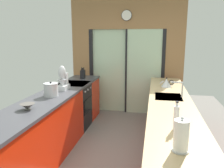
% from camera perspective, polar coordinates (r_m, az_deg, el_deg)
% --- Properties ---
extents(ground_plane, '(5.04, 7.60, 0.02)m').
position_cam_1_polar(ground_plane, '(3.99, 0.05, -15.41)').
color(ground_plane, slate).
extents(back_wall_unit, '(2.64, 0.12, 2.70)m').
position_cam_1_polar(back_wall_unit, '(5.33, 3.71, 8.66)').
color(back_wall_unit, olive).
rests_on(back_wall_unit, ground_plane).
extents(left_counter_run, '(0.62, 3.80, 0.92)m').
position_cam_1_polar(left_counter_run, '(3.66, -15.79, -10.30)').
color(left_counter_run, red).
rests_on(left_counter_run, ground_plane).
extents(right_counter_run, '(0.62, 3.80, 0.92)m').
position_cam_1_polar(right_counter_run, '(3.47, 14.33, -11.50)').
color(right_counter_run, red).
rests_on(right_counter_run, ground_plane).
extents(sink_faucet, '(0.19, 0.02, 0.24)m').
position_cam_1_polar(sink_faucet, '(3.53, 16.96, -0.69)').
color(sink_faucet, '#B7BABC').
rests_on(sink_faucet, right_counter_run).
extents(oven_range, '(0.60, 0.60, 0.92)m').
position_cam_1_polar(oven_range, '(4.62, -9.60, -5.43)').
color(oven_range, black).
rests_on(oven_range, ground_plane).
extents(mixing_bowl_far, '(0.19, 0.19, 0.08)m').
position_cam_1_polar(mixing_bowl_far, '(3.02, -20.74, -5.36)').
color(mixing_bowl_far, '#514C47').
rests_on(mixing_bowl_far, left_counter_run).
extents(knife_block, '(0.08, 0.14, 0.25)m').
position_cam_1_polar(knife_block, '(4.99, -7.46, 2.52)').
color(knife_block, black).
rests_on(knife_block, left_counter_run).
extents(stand_mixer, '(0.17, 0.27, 0.42)m').
position_cam_1_polar(stand_mixer, '(3.96, -12.46, 0.88)').
color(stand_mixer, '#B7BABC').
rests_on(stand_mixer, left_counter_run).
extents(stock_pot, '(0.22, 0.22, 0.23)m').
position_cam_1_polar(stock_pot, '(3.57, -15.28, -1.41)').
color(stock_pot, '#B7BABC').
rests_on(stock_pot, left_counter_run).
extents(kettle, '(0.26, 0.18, 0.18)m').
position_cam_1_polar(kettle, '(4.22, 13.73, 0.31)').
color(kettle, '#B7BABC').
rests_on(kettle, right_counter_run).
extents(soap_bottle, '(0.05, 0.05, 0.29)m').
position_cam_1_polar(soap_bottle, '(2.30, 16.04, -8.19)').
color(soap_bottle, silver).
rests_on(soap_bottle, right_counter_run).
extents(paper_towel_roll, '(0.14, 0.14, 0.29)m').
position_cam_1_polar(paper_towel_roll, '(1.89, 17.20, -12.55)').
color(paper_towel_roll, '#B7BABC').
rests_on(paper_towel_roll, right_counter_run).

